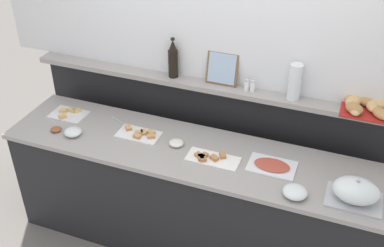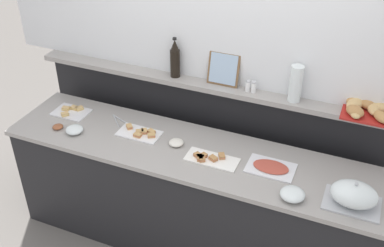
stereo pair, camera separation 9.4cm
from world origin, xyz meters
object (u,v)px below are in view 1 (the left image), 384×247
Objects in this scene: serving_tongs at (117,121)px; pepper_shaker at (253,86)px; sandwich_platter_rear at (211,158)px; framed_picture at (222,68)px; bread_basket at (368,106)px; condiment_bowl_dark at (176,143)px; glass_bowl_large at (73,132)px; salt_shaker at (247,85)px; sandwich_platter_side at (140,134)px; condiment_bowl_cream at (56,129)px; serving_cloche at (356,191)px; water_carafe at (295,82)px; glass_bowl_medium at (295,192)px; wine_bottle_dark at (173,60)px; cold_cuts_platter at (272,166)px; sandwich_platter_front at (69,114)px.

serving_tongs is 1.09m from pepper_shaker.
framed_picture is (-0.10, 0.52, 0.43)m from sandwich_platter_rear.
bread_basket is at bearing 9.42° from serving_tongs.
sandwich_platter_rear is 1.48× the size of framed_picture.
serving_tongs is at bearing 167.74° from condiment_bowl_dark.
salt_shaker reaches higher than glass_bowl_large.
condiment_bowl_cream is (-0.62, -0.17, 0.00)m from sandwich_platter_side.
serving_tongs is at bearing 171.52° from serving_cloche.
water_carafe is (1.03, 0.39, 0.44)m from sandwich_platter_side.
sandwich_platter_rear is at bearing 3.90° from condiment_bowl_cream.
sandwich_platter_side is 2.06× the size of glass_bowl_medium.
condiment_bowl_dark is 0.40× the size of water_carafe.
framed_picture is at bearing 178.34° from bread_basket.
condiment_bowl_cream reaches higher than serving_tongs.
serving_tongs is (-0.56, 0.12, -0.01)m from condiment_bowl_dark.
sandwich_platter_rear is at bearing -8.84° from sandwich_platter_side.
serving_cloche is 1.83m from serving_tongs.
serving_cloche is 2.02m from glass_bowl_large.
pepper_shaker is at bearing 180.00° from water_carafe.
wine_bottle_dark is 0.92m from water_carafe.
cold_cuts_platter is 1.29× the size of framed_picture.
framed_picture is (0.19, 0.45, 0.42)m from condiment_bowl_dark.
sandwich_platter_front is at bearing 174.23° from serving_cloche.
wine_bottle_dark is at bearing -176.16° from framed_picture.
water_carafe reaches higher than cold_cuts_platter.
bread_basket is at bearing 0.93° from water_carafe.
water_carafe reaches higher than glass_bowl_medium.
sandwich_platter_rear is 0.61m from pepper_shaker.
glass_bowl_medium is 1.47× the size of condiment_bowl_dark.
bread_basket reaches higher than sandwich_platter_rear.
condiment_bowl_dark is 1.23× the size of pepper_shaker.
glass_bowl_large is (-2.02, -0.01, -0.05)m from serving_cloche.
sandwich_platter_side is 2.44× the size of glass_bowl_large.
glass_bowl_large is 1.24× the size of condiment_bowl_dark.
glass_bowl_medium is at bearing -2.79° from glass_bowl_large.
glass_bowl_large is 1.64× the size of condiment_bowl_cream.
framed_picture reaches higher than serving_cloche.
condiment_bowl_dark reaches higher than serving_tongs.
bread_basket is 1.60× the size of water_carafe.
framed_picture is (-1.04, 0.03, 0.09)m from bread_basket.
serving_cloche reaches higher than cold_cuts_platter.
wine_bottle_dark reaches higher than salt_shaker.
wine_bottle_dark is 3.63× the size of salt_shaker.
water_carafe is (-0.17, 0.65, 0.42)m from glass_bowl_medium.
sandwich_platter_side is at bearing -159.28° from water_carafe.
condiment_bowl_dark is 0.57m from serving_tongs.
condiment_bowl_dark is 0.25× the size of bread_basket.
glass_bowl_medium is 0.89m from salt_shaker.
condiment_bowl_dark is at bearing 165.30° from glass_bowl_medium.
wine_bottle_dark is 1.43m from bread_basket.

